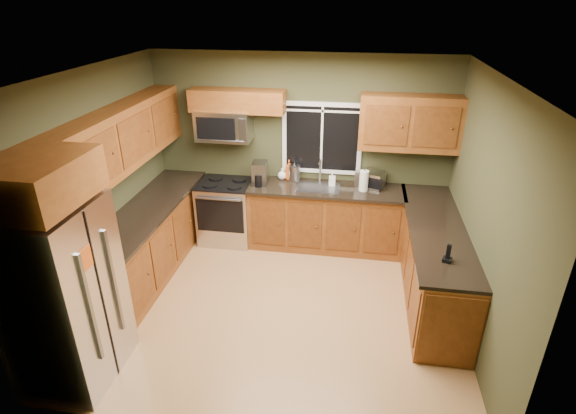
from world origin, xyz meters
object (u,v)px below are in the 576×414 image
(microwave, at_px, (224,125))
(coffee_maker, at_px, (260,174))
(soap_bottle_b, at_px, (332,179))
(kettle, at_px, (294,172))
(paper_towel_roll, at_px, (364,181))
(cordless_phone, at_px, (448,256))
(soap_bottle_c, at_px, (282,174))
(soap_bottle_a, at_px, (289,170))
(range, at_px, (227,211))
(refrigerator, at_px, (66,296))
(toaster_oven, at_px, (370,179))

(microwave, xyz_separation_m, coffee_maker, (0.52, -0.15, -0.64))
(microwave, height_order, coffee_maker, microwave)
(soap_bottle_b, bearing_deg, kettle, 172.13)
(paper_towel_roll, xyz_separation_m, cordless_phone, (0.85, -1.68, -0.09))
(paper_towel_roll, distance_m, soap_bottle_c, 1.19)
(kettle, height_order, soap_bottle_a, soap_bottle_a)
(range, bearing_deg, microwave, 90.02)
(range, bearing_deg, soap_bottle_a, 14.36)
(refrigerator, height_order, soap_bottle_a, refrigerator)
(kettle, bearing_deg, microwave, -177.43)
(microwave, xyz_separation_m, kettle, (0.99, 0.04, -0.66))
(microwave, bearing_deg, kettle, 2.57)
(microwave, height_order, soap_bottle_c, microwave)
(kettle, relative_size, soap_bottle_b, 1.47)
(toaster_oven, height_order, soap_bottle_c, toaster_oven)
(kettle, distance_m, paper_towel_roll, 1.00)
(microwave, relative_size, soap_bottle_c, 4.59)
(toaster_oven, relative_size, kettle, 1.50)
(refrigerator, xyz_separation_m, microwave, (0.69, 2.91, 0.83))
(coffee_maker, height_order, kettle, coffee_maker)
(refrigerator, relative_size, kettle, 6.23)
(soap_bottle_c, distance_m, cordless_phone, 2.79)
(coffee_maker, relative_size, soap_bottle_b, 1.67)
(toaster_oven, xyz_separation_m, paper_towel_roll, (-0.09, -0.15, 0.03))
(microwave, bearing_deg, soap_bottle_a, 5.98)
(soap_bottle_c, xyz_separation_m, cordless_phone, (2.02, -1.92, -0.02))
(toaster_oven, height_order, soap_bottle_b, toaster_oven)
(microwave, distance_m, cordless_phone, 3.44)
(kettle, distance_m, cordless_phone, 2.62)
(coffee_maker, bearing_deg, paper_towel_roll, 0.18)
(toaster_oven, distance_m, soap_bottle_a, 1.16)
(soap_bottle_c, bearing_deg, microwave, -173.28)
(soap_bottle_a, xyz_separation_m, soap_bottle_b, (0.63, -0.13, -0.05))
(soap_bottle_a, xyz_separation_m, cordless_phone, (1.92, -1.92, -0.09))
(cordless_phone, bearing_deg, range, 149.06)
(refrigerator, distance_m, range, 2.89)
(coffee_maker, relative_size, kettle, 1.14)
(refrigerator, relative_size, cordless_phone, 9.22)
(range, height_order, cordless_phone, cordless_phone)
(paper_towel_roll, distance_m, cordless_phone, 1.89)
(soap_bottle_a, bearing_deg, range, -165.64)
(range, xyz_separation_m, soap_bottle_b, (1.53, 0.11, 0.57))
(range, xyz_separation_m, cordless_phone, (2.82, -1.69, 0.53))
(paper_towel_roll, relative_size, soap_bottle_a, 1.08)
(toaster_oven, xyz_separation_m, coffee_maker, (-1.54, -0.16, 0.04))
(soap_bottle_b, relative_size, cordless_phone, 1.01)
(range, bearing_deg, soap_bottle_c, 16.07)
(soap_bottle_b, bearing_deg, soap_bottle_c, 170.27)
(kettle, xyz_separation_m, soap_bottle_a, (-0.09, 0.05, 0.01))
(coffee_maker, height_order, soap_bottle_b, coffee_maker)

